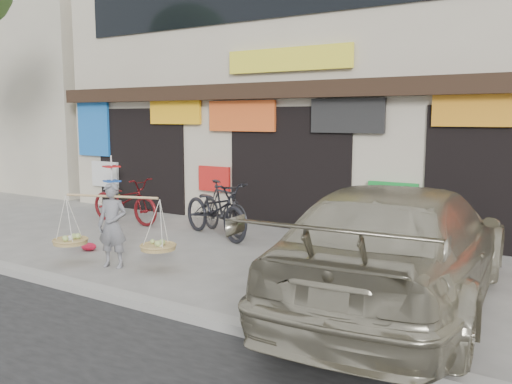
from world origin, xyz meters
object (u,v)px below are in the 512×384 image
Objects in this scene: bike_2 at (215,209)px; suv at (400,246)px; bike_0 at (125,200)px; bike_1 at (224,208)px; street_vendor at (113,229)px; display_rack at (112,190)px.

suv is (4.54, -2.07, 0.23)m from bike_2.
bike_0 is at bearing 109.60° from bike_2.
bike_2 is (0.02, -0.31, 0.01)m from bike_1.
street_vendor is 0.36× the size of suv.
bike_0 is 7.53m from suv.
street_vendor reaches higher than bike_2.
bike_1 is 1.26× the size of display_rack.
street_vendor is 4.65m from suv.
display_rack reaches higher than street_vendor.
street_vendor is 1.39× the size of display_rack.
display_rack is (-8.44, 2.85, -0.21)m from suv.
street_vendor is 1.02× the size of bike_0.
suv reaches higher than bike_0.
bike_2 reaches higher than bike_1.
bike_2 is at bearing -11.29° from display_rack.
street_vendor reaches higher than bike_1.
bike_2 is at bearing -152.38° from bike_1.
display_rack reaches higher than bike_2.
display_rack is (-1.22, 0.74, 0.07)m from bike_0.
bike_0 is 2.68m from bike_2.
bike_0 is 1.36× the size of display_rack.
display_rack reaches higher than bike_0.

